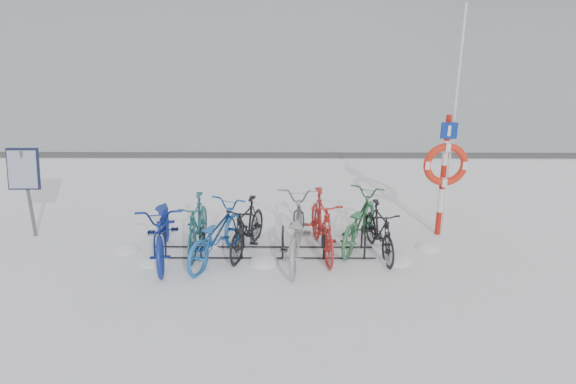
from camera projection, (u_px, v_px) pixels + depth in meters
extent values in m
plane|color=white|center=(263.00, 253.00, 10.10)|extent=(900.00, 900.00, 0.00)
cube|color=#3F3F42|center=(273.00, 155.00, 15.61)|extent=(400.00, 0.25, 0.10)
cylinder|color=black|center=(160.00, 247.00, 9.83)|extent=(0.04, 0.04, 0.44)
cylinder|color=black|center=(165.00, 237.00, 10.24)|extent=(0.04, 0.04, 0.44)
cylinder|color=black|center=(161.00, 231.00, 9.96)|extent=(0.04, 0.44, 0.04)
cylinder|color=black|center=(201.00, 248.00, 9.83)|extent=(0.04, 0.04, 0.44)
cylinder|color=black|center=(204.00, 237.00, 10.24)|extent=(0.04, 0.04, 0.44)
cylinder|color=black|center=(202.00, 231.00, 9.95)|extent=(0.04, 0.44, 0.04)
cylinder|color=black|center=(242.00, 248.00, 9.82)|extent=(0.04, 0.04, 0.44)
cylinder|color=black|center=(244.00, 237.00, 10.23)|extent=(0.04, 0.04, 0.44)
cylinder|color=black|center=(242.00, 231.00, 9.95)|extent=(0.04, 0.44, 0.04)
cylinder|color=black|center=(283.00, 248.00, 9.82)|extent=(0.04, 0.04, 0.44)
cylinder|color=black|center=(283.00, 237.00, 10.23)|extent=(0.04, 0.04, 0.44)
cylinder|color=black|center=(283.00, 231.00, 9.95)|extent=(0.04, 0.44, 0.04)
cylinder|color=black|center=(324.00, 248.00, 9.82)|extent=(0.04, 0.04, 0.44)
cylinder|color=black|center=(322.00, 237.00, 10.23)|extent=(0.04, 0.04, 0.44)
cylinder|color=black|center=(323.00, 231.00, 9.94)|extent=(0.04, 0.44, 0.04)
cylinder|color=black|center=(365.00, 248.00, 9.81)|extent=(0.04, 0.04, 0.44)
cylinder|color=black|center=(362.00, 237.00, 10.22)|extent=(0.04, 0.04, 0.44)
cylinder|color=black|center=(364.00, 231.00, 9.94)|extent=(0.04, 0.44, 0.04)
cylinder|color=black|center=(262.00, 258.00, 9.89)|extent=(4.00, 0.03, 0.03)
cylinder|color=black|center=(263.00, 247.00, 10.30)|extent=(4.00, 0.03, 0.03)
cylinder|color=#595B5E|center=(29.00, 195.00, 10.51)|extent=(0.07, 0.07, 1.70)
cube|color=black|center=(23.00, 169.00, 10.29)|extent=(0.59, 0.22, 0.77)
cube|color=#8C99AD|center=(22.00, 170.00, 10.26)|extent=(0.53, 0.16, 0.68)
cylinder|color=#A8170D|center=(438.00, 223.00, 10.80)|extent=(0.11, 0.11, 0.47)
cylinder|color=silver|center=(441.00, 200.00, 10.63)|extent=(0.11, 0.11, 0.47)
cylinder|color=#A8170D|center=(443.00, 177.00, 10.47)|extent=(0.11, 0.11, 0.47)
cylinder|color=silver|center=(445.00, 153.00, 10.30)|extent=(0.11, 0.11, 0.47)
cylinder|color=#A8170D|center=(448.00, 128.00, 10.14)|extent=(0.11, 0.11, 0.47)
torus|color=red|center=(446.00, 165.00, 10.29)|extent=(0.82, 0.14, 0.82)
cube|color=navy|center=(449.00, 131.00, 10.07)|extent=(0.30, 0.03, 0.30)
cylinder|color=silver|center=(453.00, 126.00, 10.18)|extent=(0.04, 0.04, 4.26)
imported|color=navy|center=(163.00, 226.00, 9.83)|extent=(1.08, 2.27, 1.15)
imported|color=#1C535C|center=(197.00, 223.00, 10.10)|extent=(0.54, 1.73, 1.03)
imported|color=#1B59AB|center=(216.00, 232.00, 9.76)|extent=(1.33, 2.02, 1.00)
imported|color=black|center=(247.00, 225.00, 10.03)|extent=(0.92, 1.72, 0.99)
imported|color=gray|center=(295.00, 228.00, 9.76)|extent=(0.91, 2.19, 1.12)
imported|color=#A2221E|center=(322.00, 222.00, 9.98)|extent=(0.81, 1.96, 1.14)
imported|color=#2D6B41|center=(359.00, 218.00, 10.34)|extent=(1.35, 2.00, 0.99)
imported|color=black|center=(380.00, 229.00, 9.95)|extent=(0.72, 1.65, 0.96)
ellipsoid|color=white|center=(154.00, 262.00, 9.80)|extent=(0.53, 0.53, 0.19)
ellipsoid|color=white|center=(128.00, 250.00, 10.24)|extent=(0.45, 0.45, 0.16)
ellipsoid|color=white|center=(264.00, 262.00, 9.78)|extent=(0.53, 0.53, 0.18)
ellipsoid|color=white|center=(299.00, 233.00, 10.91)|extent=(0.34, 0.34, 0.12)
ellipsoid|color=white|center=(396.00, 261.00, 9.84)|extent=(0.54, 0.54, 0.19)
ellipsoid|color=white|center=(428.00, 248.00, 10.31)|extent=(0.45, 0.45, 0.16)
ellipsoid|color=white|center=(334.00, 239.00, 10.65)|extent=(0.50, 0.50, 0.17)
ellipsoid|color=white|center=(213.00, 244.00, 10.46)|extent=(0.42, 0.42, 0.15)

